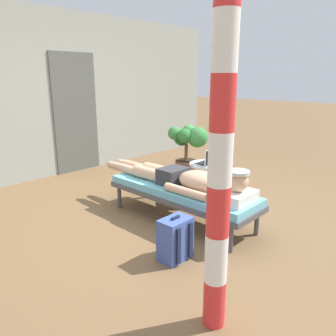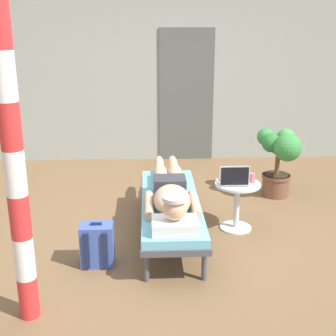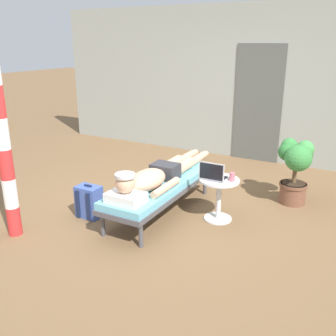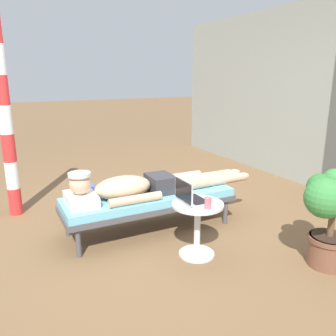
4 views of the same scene
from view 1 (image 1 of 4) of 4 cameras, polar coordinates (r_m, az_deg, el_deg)
The scene contains 11 objects.
ground_plane at distance 4.02m, azimuth 1.19°, elevation -8.74°, with size 40.00×40.00×0.00m, color brown.
house_wall_back at distance 5.97m, azimuth -19.51°, elevation 11.70°, with size 7.60×0.20×2.70m, color #999E93.
house_door_panel at distance 6.10m, azimuth -15.49°, elevation 8.95°, with size 0.84×0.03×2.04m, color #545651.
lounge_chair at distance 3.89m, azimuth 2.35°, elevation -4.15°, with size 0.60×1.88×0.42m.
person_reclining at distance 3.79m, azimuth 3.10°, elevation -1.89°, with size 0.53×2.17×0.33m.
side_table at distance 4.52m, azimuth 6.69°, elevation -1.28°, with size 0.48×0.48×0.52m.
laptop at distance 4.39m, azimuth 6.85°, elevation 1.26°, with size 0.31×0.24×0.23m.
drink_glass at distance 4.59m, azimuth 7.79°, elevation 1.76°, with size 0.06×0.06×0.10m, color #D86672.
backpack at distance 3.14m, azimuth 1.19°, elevation -12.04°, with size 0.30×0.26×0.42m.
potted_plant at distance 5.56m, azimuth 3.39°, elevation 3.92°, with size 0.46×0.64×0.87m.
porch_post at distance 2.03m, azimuth 8.92°, elevation 1.48°, with size 0.15×0.15×2.33m.
Camera 1 is at (-2.74, -2.45, 1.64)m, focal length 35.72 mm.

